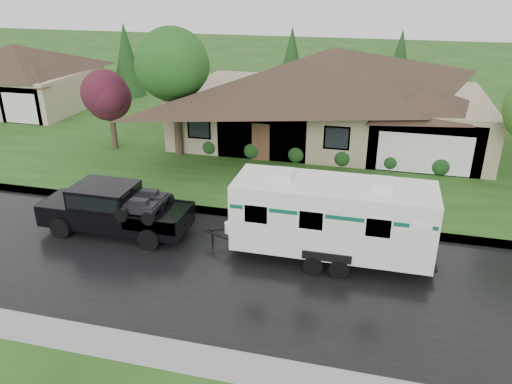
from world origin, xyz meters
TOP-DOWN VIEW (x-y plane):
  - ground at (0.00, 0.00)m, footprint 140.00×140.00m
  - road at (0.00, -2.00)m, footprint 140.00×8.00m
  - curb at (0.00, 2.25)m, footprint 140.00×0.50m
  - lawn at (0.00, 15.00)m, footprint 140.00×26.00m
  - house_main at (2.29, 13.84)m, footprint 19.44×10.80m
  - house_far at (-21.78, 15.85)m, footprint 10.80×8.64m
  - tree_left_green at (-6.02, 8.77)m, footprint 4.21×4.21m
  - tree_red at (-10.17, 8.88)m, footprint 2.71×2.71m
  - shrub_row at (2.00, 9.30)m, footprint 13.60×1.00m
  - pickup_truck at (-5.10, -0.39)m, footprint 6.04×2.30m
  - travel_trailer at (3.71, -0.39)m, footprint 7.45×2.62m

SIDE VIEW (x-z plane):
  - ground at x=0.00m, z-range 0.00..0.00m
  - road at x=0.00m, z-range 0.00..0.01m
  - curb at x=0.00m, z-range 0.00..0.15m
  - lawn at x=0.00m, z-range 0.00..0.15m
  - shrub_row at x=2.00m, z-range 0.15..1.15m
  - pickup_truck at x=-5.10m, z-range 0.07..2.09m
  - travel_trailer at x=3.71m, z-range 0.10..3.45m
  - house_far at x=-21.78m, z-range 0.07..5.87m
  - tree_red at x=-10.17m, z-range 1.01..5.49m
  - house_main at x=2.29m, z-range 0.14..7.04m
  - tree_left_green at x=-6.02m, z-range 1.50..8.47m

